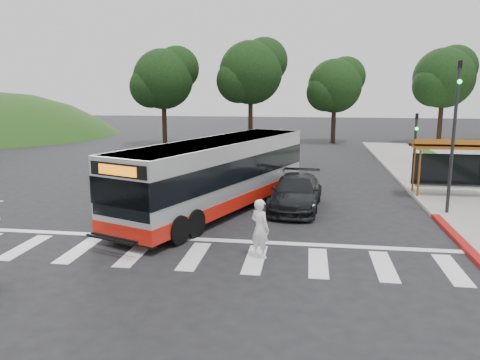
# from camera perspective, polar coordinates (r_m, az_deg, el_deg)

# --- Properties ---
(ground) EXTENTS (140.00, 140.00, 0.00)m
(ground) POSITION_cam_1_polar(r_m,az_deg,el_deg) (20.19, -2.21, -4.35)
(ground) COLOR black
(ground) RESTS_ON ground
(sidewalk_east) EXTENTS (4.00, 40.00, 0.12)m
(sidewalk_east) POSITION_cam_1_polar(r_m,az_deg,el_deg) (28.62, 23.19, -0.50)
(sidewalk_east) COLOR gray
(sidewalk_east) RESTS_ON ground
(curb_east) EXTENTS (0.30, 40.00, 0.15)m
(curb_east) POSITION_cam_1_polar(r_m,az_deg,el_deg) (28.16, 19.26, -0.36)
(curb_east) COLOR #9E9991
(curb_east) RESTS_ON ground
(curb_east_red) EXTENTS (0.32, 6.00, 0.15)m
(curb_east_red) POSITION_cam_1_polar(r_m,az_deg,el_deg) (18.73, 24.91, -6.42)
(curb_east_red) COLOR maroon
(curb_east_red) RESTS_ON ground
(crosswalk_ladder) EXTENTS (18.00, 2.60, 0.01)m
(crosswalk_ladder) POSITION_cam_1_polar(r_m,az_deg,el_deg) (15.54, -5.61, -9.21)
(crosswalk_ladder) COLOR silver
(crosswalk_ladder) RESTS_ON ground
(bus_shelter) EXTENTS (4.20, 1.60, 2.86)m
(bus_shelter) POSITION_cam_1_polar(r_m,az_deg,el_deg) (25.46, 24.77, 3.26)
(bus_shelter) COLOR #934F18
(bus_shelter) RESTS_ON sidewalk_east
(traffic_signal_ne_tall) EXTENTS (0.18, 0.37, 6.50)m
(traffic_signal_ne_tall) POSITION_cam_1_polar(r_m,az_deg,el_deg) (21.53, 24.69, 6.10)
(traffic_signal_ne_tall) COLOR black
(traffic_signal_ne_tall) RESTS_ON ground
(traffic_signal_ne_short) EXTENTS (0.18, 0.37, 4.00)m
(traffic_signal_ne_short) POSITION_cam_1_polar(r_m,az_deg,el_deg) (28.41, 20.58, 4.56)
(traffic_signal_ne_short) COLOR black
(traffic_signal_ne_short) RESTS_ON ground
(tree_ne_a) EXTENTS (6.16, 5.74, 9.30)m
(tree_ne_a) POSITION_cam_1_polar(r_m,az_deg,el_deg) (48.82, 23.65, 11.43)
(tree_ne_a) COLOR black
(tree_ne_a) RESTS_ON parking_lot
(tree_north_a) EXTENTS (6.60, 6.15, 10.17)m
(tree_north_a) POSITION_cam_1_polar(r_m,az_deg,el_deg) (45.55, 1.43, 13.09)
(tree_north_a) COLOR black
(tree_north_a) RESTS_ON ground
(tree_north_b) EXTENTS (5.72, 5.33, 8.43)m
(tree_north_b) POSITION_cam_1_polar(r_m,az_deg,el_deg) (47.25, 11.58, 11.27)
(tree_north_b) COLOR black
(tree_north_b) RESTS_ON ground
(tree_north_c) EXTENTS (6.16, 5.74, 9.30)m
(tree_north_c) POSITION_cam_1_polar(r_m,az_deg,el_deg) (45.26, -9.24, 12.16)
(tree_north_c) COLOR black
(tree_north_c) RESTS_ON ground
(transit_bus) EXTENTS (6.90, 12.32, 3.15)m
(transit_bus) POSITION_cam_1_polar(r_m,az_deg,el_deg) (20.68, -2.67, 0.50)
(transit_bus) COLOR #B3B5B8
(transit_bus) RESTS_ON ground
(pedestrian) EXTENTS (0.84, 0.79, 1.93)m
(pedestrian) POSITION_cam_1_polar(r_m,az_deg,el_deg) (15.09, 2.45, -5.92)
(pedestrian) COLOR white
(pedestrian) RESTS_ON ground
(dark_sedan) EXTENTS (2.55, 5.36, 1.51)m
(dark_sedan) POSITION_cam_1_polar(r_m,az_deg,el_deg) (21.30, 6.85, -1.51)
(dark_sedan) COLOR black
(dark_sedan) RESTS_ON ground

